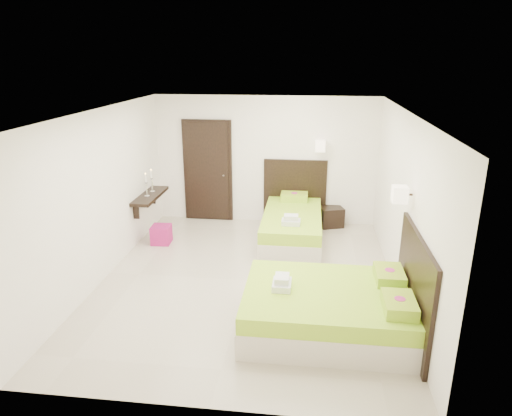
# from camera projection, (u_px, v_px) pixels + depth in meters

# --- Properties ---
(floor) EXTENTS (5.50, 5.50, 0.00)m
(floor) POSITION_uv_depth(u_px,v_px,m) (247.00, 280.00, 7.13)
(floor) COLOR #BCB09C
(floor) RESTS_ON ground
(bed_single) EXTENTS (1.29, 2.14, 1.77)m
(bed_single) POSITION_uv_depth(u_px,v_px,m) (292.00, 224.00, 8.62)
(bed_single) COLOR beige
(bed_single) RESTS_ON ground
(bed_double) EXTENTS (2.12, 1.80, 1.75)m
(bed_double) POSITION_uv_depth(u_px,v_px,m) (334.00, 307.00, 5.77)
(bed_double) COLOR beige
(bed_double) RESTS_ON ground
(nightstand) EXTENTS (0.56, 0.52, 0.40)m
(nightstand) POSITION_uv_depth(u_px,v_px,m) (331.00, 217.00, 9.35)
(nightstand) COLOR black
(nightstand) RESTS_ON ground
(ottoman) EXTENTS (0.36, 0.36, 0.34)m
(ottoman) POSITION_uv_depth(u_px,v_px,m) (161.00, 234.00, 8.50)
(ottoman) COLOR #99145B
(ottoman) RESTS_ON ground
(door) EXTENTS (1.02, 0.15, 2.14)m
(door) POSITION_uv_depth(u_px,v_px,m) (208.00, 171.00, 9.47)
(door) COLOR black
(door) RESTS_ON ground
(console_shelf) EXTENTS (0.35, 1.20, 0.78)m
(console_shelf) POSITION_uv_depth(u_px,v_px,m) (150.00, 196.00, 8.61)
(console_shelf) COLOR black
(console_shelf) RESTS_ON ground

